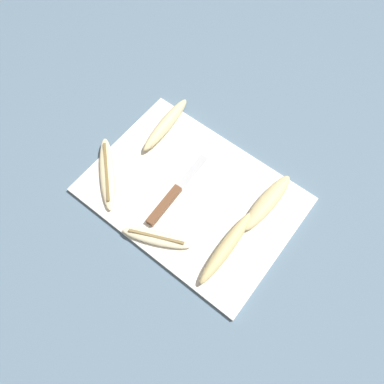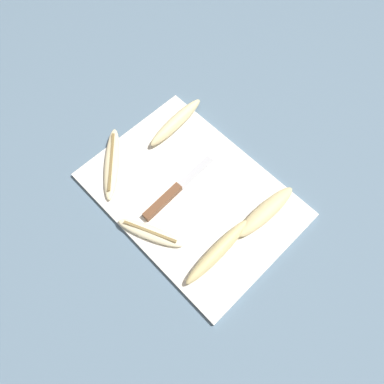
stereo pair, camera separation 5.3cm
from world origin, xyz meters
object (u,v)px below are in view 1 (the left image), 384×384
object	(u,v)px
banana_soft_right	(166,124)
banana_bright_far	(157,238)
knife	(169,200)
banana_spotted_left	(227,247)
banana_cream_curved	(107,173)
banana_mellow_near	(267,202)

from	to	relation	value
banana_soft_right	banana_bright_far	bearing A→B (deg)	-54.22
knife	banana_bright_far	world-z (taller)	banana_bright_far
banana_soft_right	banana_bright_far	xyz separation A→B (m)	(0.18, -0.25, -0.01)
banana_spotted_left	banana_soft_right	size ratio (longest dim) A/B	1.06
knife	banana_cream_curved	world-z (taller)	banana_cream_curved
banana_soft_right	banana_mellow_near	bearing A→B (deg)	-3.90
knife	banana_soft_right	world-z (taller)	banana_soft_right
banana_spotted_left	banana_bright_far	distance (m)	0.16
knife	banana_bright_far	xyz separation A→B (m)	(0.04, -0.09, 0.00)
banana_bright_far	banana_cream_curved	size ratio (longest dim) A/B	0.94
banana_cream_curved	banana_spotted_left	bearing A→B (deg)	4.21
banana_spotted_left	banana_cream_curved	xyz separation A→B (m)	(-0.35, -0.03, -0.01)
banana_soft_right	banana_cream_curved	bearing A→B (deg)	-97.25
banana_mellow_near	banana_soft_right	bearing A→B (deg)	176.10
knife	banana_soft_right	bearing A→B (deg)	128.89
banana_soft_right	banana_spotted_left	bearing A→B (deg)	-28.21
banana_spotted_left	banana_bright_far	xyz separation A→B (m)	(-0.14, -0.08, -0.01)
knife	banana_spotted_left	size ratio (longest dim) A/B	1.12
knife	banana_cream_curved	distance (m)	0.17
banana_soft_right	banana_cream_curved	xyz separation A→B (m)	(-0.03, -0.20, -0.01)
banana_bright_far	banana_mellow_near	distance (m)	0.28
banana_bright_far	banana_mellow_near	size ratio (longest dim) A/B	0.90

